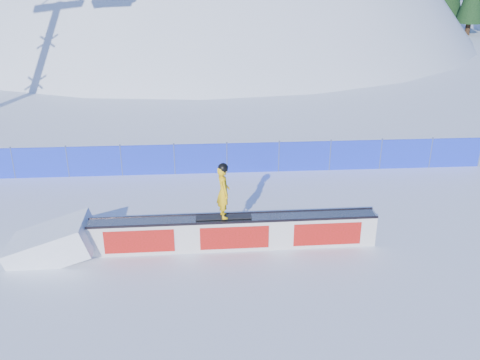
{
  "coord_description": "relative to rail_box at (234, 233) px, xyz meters",
  "views": [
    {
      "loc": [
        0.21,
        -14.59,
        7.89
      ],
      "look_at": [
        1.24,
        0.61,
        1.35
      ],
      "focal_mm": 40.0,
      "sensor_mm": 36.0,
      "label": 1
    }
  ],
  "objects": [
    {
      "name": "ground",
      "position": [
        -0.94,
        1.17,
        -0.48
      ],
      "size": [
        160.0,
        160.0,
        0.0
      ],
      "primitive_type": "plane",
      "color": "white",
      "rests_on": "ground"
    },
    {
      "name": "snow_ramp",
      "position": [
        -5.11,
        -0.06,
        -0.48
      ],
      "size": [
        2.44,
        1.54,
        1.51
      ],
      "primitive_type": null,
      "rotation": [
        0.0,
        -0.31,
        0.01
      ],
      "color": "white",
      "rests_on": "ground"
    },
    {
      "name": "safety_fence",
      "position": [
        -0.94,
        5.67,
        0.12
      ],
      "size": [
        22.05,
        0.05,
        1.3
      ],
      "color": "#1A33D6",
      "rests_on": "ground"
    },
    {
      "name": "rail_box",
      "position": [
        0.0,
        0.0,
        0.0
      ],
      "size": [
        8.19,
        0.68,
        0.98
      ],
      "rotation": [
        0.0,
        0.0,
        0.01
      ],
      "color": "silver",
      "rests_on": "ground"
    },
    {
      "name": "snowboarder",
      "position": [
        -0.29,
        -0.0,
        1.31
      ],
      "size": [
        1.58,
        0.62,
        1.65
      ],
      "rotation": [
        0.0,
        0.0,
        1.76
      ],
      "color": "black",
      "rests_on": "rail_box"
    },
    {
      "name": "snow_hill",
      "position": [
        -0.94,
        43.17,
        -18.48
      ],
      "size": [
        64.0,
        64.0,
        64.0
      ],
      "color": "white",
      "rests_on": "ground"
    }
  ]
}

